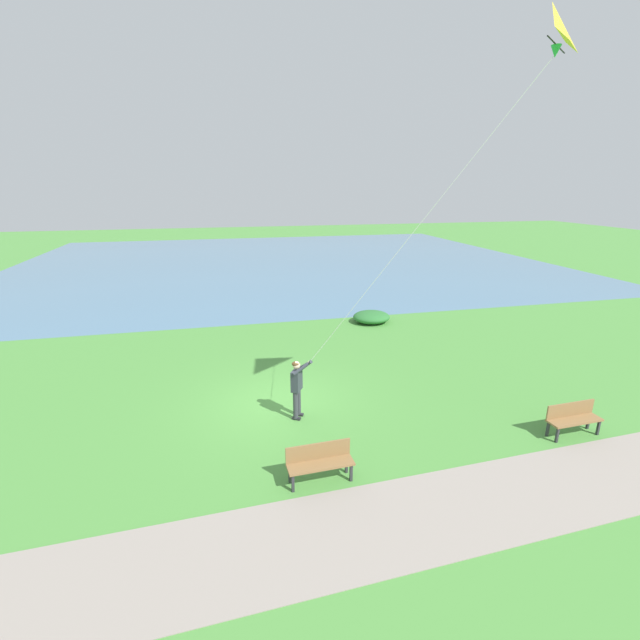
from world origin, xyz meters
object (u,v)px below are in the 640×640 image
flying_kite (547,34)px  lakeside_shrub (371,317)px  person_kite_flyer (297,384)px  park_bench_far_walkway (573,417)px  park_bench_near_walkway (320,460)px

flying_kite → lakeside_shrub: bearing=177.0°
person_kite_flyer → park_bench_far_walkway: size_ratio=1.20×
flying_kite → park_bench_far_walkway: flying_kite is taller
person_kite_flyer → park_bench_near_walkway: bearing=-0.5°
person_kite_flyer → lakeside_shrub: 9.70m
person_kite_flyer → flying_kite: bearing=60.5°
flying_kite → park_bench_far_walkway: 9.03m
person_kite_flyer → park_bench_far_walkway: (2.53, 6.97, -0.54)m
flying_kite → lakeside_shrub: flying_kite is taller
park_bench_far_walkway → lakeside_shrub: size_ratio=0.85×
person_kite_flyer → lakeside_shrub: (-8.20, 5.14, -0.77)m
person_kite_flyer → flying_kite: flying_kite is taller
flying_kite → park_bench_near_walkway: flying_kite is taller
flying_kite → park_bench_far_walkway: (-0.06, 2.39, -8.70)m
person_kite_flyer → flying_kite: 9.71m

